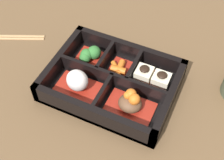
% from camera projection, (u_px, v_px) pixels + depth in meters
% --- Properties ---
extents(ground_plane, '(3.00, 3.00, 0.00)m').
position_uv_depth(ground_plane, '(112.00, 87.00, 0.68)').
color(ground_plane, brown).
extents(bento_base, '(0.27, 0.20, 0.01)m').
position_uv_depth(bento_base, '(112.00, 86.00, 0.68)').
color(bento_base, black).
rests_on(bento_base, ground_plane).
extents(bento_rim, '(0.27, 0.20, 0.05)m').
position_uv_depth(bento_rim, '(112.00, 80.00, 0.66)').
color(bento_rim, black).
rests_on(bento_rim, ground_plane).
extents(bowl_stew, '(0.10, 0.07, 0.05)m').
position_uv_depth(bowl_stew, '(130.00, 103.00, 0.62)').
color(bowl_stew, maroon).
rests_on(bowl_stew, bento_base).
extents(bowl_rice, '(0.10, 0.07, 0.06)m').
position_uv_depth(bowl_rice, '(78.00, 83.00, 0.64)').
color(bowl_rice, maroon).
rests_on(bowl_rice, bento_base).
extents(bowl_tofu, '(0.07, 0.06, 0.04)m').
position_uv_depth(bowl_tofu, '(152.00, 77.00, 0.66)').
color(bowl_tofu, maroon).
rests_on(bowl_tofu, bento_base).
extents(bowl_carrots, '(0.05, 0.06, 0.02)m').
position_uv_depth(bowl_carrots, '(118.00, 69.00, 0.69)').
color(bowl_carrots, maroon).
rests_on(bowl_carrots, bento_base).
extents(bowl_greens, '(0.06, 0.06, 0.04)m').
position_uv_depth(bowl_greens, '(89.00, 56.00, 0.70)').
color(bowl_greens, maroon).
rests_on(bowl_greens, bento_base).
extents(chopsticks, '(0.19, 0.10, 0.01)m').
position_uv_depth(chopsticks, '(4.00, 36.00, 0.78)').
color(chopsticks, '#A87F51').
rests_on(chopsticks, ground_plane).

